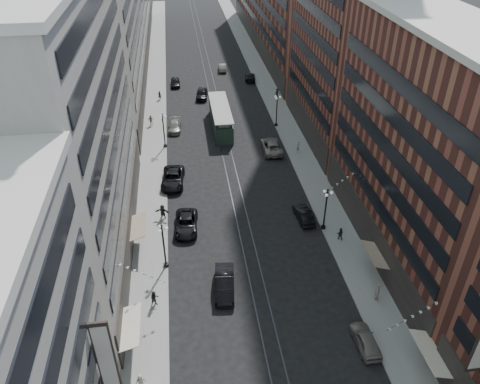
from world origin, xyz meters
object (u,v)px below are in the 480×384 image
pedestrian_1 (141,382)px  car_11 (272,146)px  pedestrian_7 (340,234)px  pedestrian_extra_2 (160,95)px  lamppost_sw_mid (164,129)px  pedestrian_8 (298,147)px  car_7 (173,178)px  car_13 (202,94)px  car_12 (250,77)px  car_5 (225,283)px  car_8 (175,126)px  pedestrian_9 (277,93)px  pedestrian_6 (151,120)px  car_2 (186,224)px  pedestrian_2 (155,299)px  lamppost_se_far (326,208)px  lamppost_se_mid (277,109)px  car_10 (304,215)px  pedestrian_4 (377,292)px  pedestrian_5 (163,212)px  car_14 (222,67)px  lamppost_sw_far (164,244)px  streetcar (221,118)px  car_9 (175,82)px  car_4 (366,340)px

pedestrian_1 → car_11: 42.00m
pedestrian_7 → pedestrian_extra_2: pedestrian_extra_2 is taller
lamppost_sw_mid → pedestrian_8: size_ratio=3.07×
car_7 → car_13: (5.90, 29.44, -0.01)m
car_12 → car_13: size_ratio=0.96×
car_5 → car_8: (-4.25, 37.00, -0.19)m
pedestrian_7 → pedestrian_9: size_ratio=0.84×
pedestrian_6 → pedestrian_extra_2: (1.34, 10.94, -0.07)m
car_5 → pedestrian_9: bearing=78.3°
car_13 → pedestrian_7: bearing=-66.3°
car_2 → pedestrian_2: (-3.45, -11.67, 0.23)m
car_8 → pedestrian_9: size_ratio=2.71×
pedestrian_8 → lamppost_se_far: bearing=51.6°
car_12 → pedestrian_6: (-19.65, -19.02, 0.34)m
lamppost_se_far → pedestrian_6: 37.25m
lamppost_se_far → pedestrian_extra_2: size_ratio=3.35×
pedestrian_2 → pedestrian_9: bearing=42.7°
lamppost_se_mid → car_11: bearing=-106.1°
car_12 → car_10: bearing=97.0°
pedestrian_4 → pedestrian_5: pedestrian_4 is taller
pedestrian_8 → pedestrian_extra_2: 31.15m
pedestrian_4 → car_2: bearing=74.9°
lamppost_se_mid → pedestrian_6: bearing=171.9°
lamppost_se_far → car_10: size_ratio=1.23×
car_14 → pedestrian_9: size_ratio=2.44×
car_8 → car_14: 29.80m
lamppost_sw_far → pedestrian_8: lamppost_sw_far is taller
lamppost_sw_mid → lamppost_se_far: (18.40, -23.00, 0.00)m
car_5 → pedestrian_7: size_ratio=3.60×
car_8 → pedestrian_extra_2: size_ratio=2.97×
car_5 → car_8: bearing=102.4°
streetcar → car_9: bearing=109.5°
lamppost_sw_mid → car_5: (5.81, -31.20, -2.20)m
pedestrian_1 → car_7: size_ratio=0.26×
streetcar → car_14: streetcar is taller
streetcar → car_14: 27.95m
car_8 → car_9: 20.09m
car_14 → pedestrian_6: pedestrian_6 is taller
car_5 → pedestrian_8: bearing=68.3°
pedestrian_2 → pedestrian_7: size_ratio=1.15×
car_4 → pedestrian_extra_2: size_ratio=2.64×
car_10 → pedestrian_7: pedestrian_7 is taller
car_8 → lamppost_sw_far: bearing=-88.7°
car_4 → car_12: 66.56m
lamppost_se_far → pedestrian_1: (-20.41, -18.27, -2.12)m
lamppost_se_far → pedestrian_2: (-19.45, -9.44, -2.07)m
car_9 → pedestrian_6: size_ratio=2.46×
lamppost_se_mid → car_13: size_ratio=1.10×
car_2 → car_11: (13.60, 17.45, 0.06)m
car_10 → car_12: car_10 is taller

